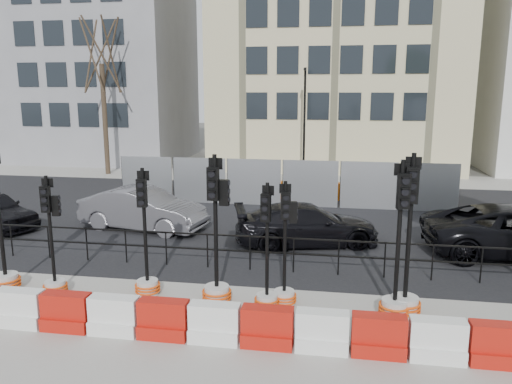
% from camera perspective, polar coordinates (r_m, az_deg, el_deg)
% --- Properties ---
extents(ground, '(120.00, 120.00, 0.00)m').
position_cam_1_polar(ground, '(12.84, -1.63, -10.83)').
color(ground, '#51514C').
rests_on(ground, ground).
extents(sidewalk_near, '(40.00, 6.00, 0.02)m').
position_cam_1_polar(sidewalk_near, '(10.19, -4.98, -17.14)').
color(sidewalk_near, gray).
rests_on(sidewalk_near, ground).
extents(road, '(40.00, 14.00, 0.03)m').
position_cam_1_polar(road, '(19.41, 2.29, -2.93)').
color(road, black).
rests_on(road, ground).
extents(sidewalk_far, '(40.00, 4.00, 0.02)m').
position_cam_1_polar(sidewalk_far, '(28.16, 4.54, 1.65)').
color(sidewalk_far, gray).
rests_on(sidewalk_far, ground).
extents(building_grey, '(11.00, 9.06, 14.00)m').
position_cam_1_polar(building_grey, '(37.41, -17.04, 14.42)').
color(building_grey, gray).
rests_on(building_grey, ground).
extents(building_cream, '(15.00, 10.06, 18.00)m').
position_cam_1_polar(building_cream, '(33.87, 9.26, 18.50)').
color(building_cream, '#BDB88A').
rests_on(building_cream, ground).
extents(kerb_railing, '(18.00, 0.04, 1.00)m').
position_cam_1_polar(kerb_railing, '(13.71, -0.70, -6.27)').
color(kerb_railing, black).
rests_on(kerb_railing, ground).
extents(heras_fencing, '(14.33, 1.72, 2.00)m').
position_cam_1_polar(heras_fencing, '(21.99, 4.68, 0.49)').
color(heras_fencing, '#979A9F').
rests_on(heras_fencing, ground).
extents(lamp_post_far, '(0.12, 0.56, 6.00)m').
position_cam_1_polar(lamp_post_far, '(26.73, 5.54, 8.03)').
color(lamp_post_far, black).
rests_on(lamp_post_far, ground).
extents(tree_bare_far, '(2.00, 2.00, 9.00)m').
position_cam_1_polar(tree_bare_far, '(30.26, -17.29, 14.50)').
color(tree_bare_far, '#473828').
rests_on(tree_bare_far, ground).
extents(barrier_row, '(15.70, 0.50, 0.80)m').
position_cam_1_polar(barrier_row, '(10.20, -4.73, -14.86)').
color(barrier_row, '#B3150E').
rests_on(barrier_row, ground).
extents(traffic_signal_a, '(0.69, 0.69, 3.53)m').
position_cam_1_polar(traffic_signal_a, '(13.84, -26.90, -7.23)').
color(traffic_signal_a, silver).
rests_on(traffic_signal_a, ground).
extents(traffic_signal_b, '(0.58, 0.58, 2.95)m').
position_cam_1_polar(traffic_signal_b, '(13.08, -22.10, -7.99)').
color(traffic_signal_b, silver).
rests_on(traffic_signal_b, ground).
extents(traffic_signal_c, '(0.62, 0.62, 3.13)m').
position_cam_1_polar(traffic_signal_c, '(12.43, -12.39, -8.69)').
color(traffic_signal_c, silver).
rests_on(traffic_signal_c, ground).
extents(traffic_signal_d, '(0.69, 0.69, 3.51)m').
position_cam_1_polar(traffic_signal_d, '(11.67, -4.52, -8.82)').
color(traffic_signal_d, silver).
rests_on(traffic_signal_d, ground).
extents(traffic_signal_e, '(0.58, 0.58, 2.93)m').
position_cam_1_polar(traffic_signal_e, '(11.42, 1.24, -10.49)').
color(traffic_signal_e, silver).
rests_on(traffic_signal_e, ground).
extents(traffic_signal_f, '(0.58, 0.58, 2.92)m').
position_cam_1_polar(traffic_signal_f, '(11.62, 3.32, -9.63)').
color(traffic_signal_f, silver).
rests_on(traffic_signal_f, ground).
extents(traffic_signal_g, '(0.69, 0.69, 3.50)m').
position_cam_1_polar(traffic_signal_g, '(11.37, 15.70, -10.42)').
color(traffic_signal_g, silver).
rests_on(traffic_signal_g, ground).
extents(traffic_signal_h, '(0.71, 0.71, 3.62)m').
position_cam_1_polar(traffic_signal_h, '(11.54, 16.75, -10.00)').
color(traffic_signal_h, silver).
rests_on(traffic_signal_h, ground).
extents(car_b, '(3.21, 5.09, 1.49)m').
position_cam_1_polar(car_b, '(18.09, -12.79, -1.92)').
color(car_b, '#55555A').
rests_on(car_b, ground).
extents(car_c, '(4.17, 5.52, 1.33)m').
position_cam_1_polar(car_c, '(16.05, 5.82, -3.72)').
color(car_c, black).
rests_on(car_c, ground).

